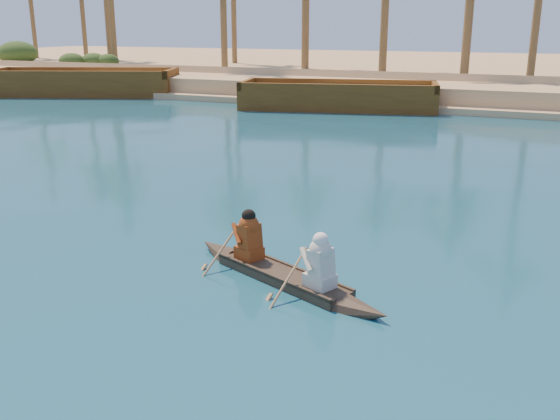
% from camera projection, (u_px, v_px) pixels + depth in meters
% --- Properties ---
extents(ground, '(160.00, 160.00, 0.00)m').
position_uv_depth(ground, '(521.00, 269.00, 12.45)').
color(ground, '#0B3146').
rests_on(ground, ground).
extents(sandy_embankment, '(150.00, 51.00, 1.50)m').
position_uv_depth(sandy_embankment, '(557.00, 75.00, 53.41)').
color(sandy_embankment, tan).
rests_on(sandy_embankment, ground).
extents(shrub_cluster, '(100.00, 6.00, 2.40)m').
position_uv_depth(shrub_cluster, '(555.00, 82.00, 39.73)').
color(shrub_cluster, '#253C15').
rests_on(shrub_cluster, ground).
extents(canoe, '(4.87, 2.59, 1.38)m').
position_uv_depth(canoe, '(282.00, 268.00, 11.79)').
color(canoe, '#3B2A20').
rests_on(canoe, ground).
extents(barge_left, '(13.24, 8.50, 2.10)m').
position_uv_depth(barge_left, '(84.00, 84.00, 43.07)').
color(barge_left, brown).
rests_on(barge_left, ground).
extents(barge_mid, '(11.67, 6.19, 1.85)m').
position_uv_depth(barge_mid, '(338.00, 98.00, 35.93)').
color(barge_mid, brown).
rests_on(barge_mid, ground).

